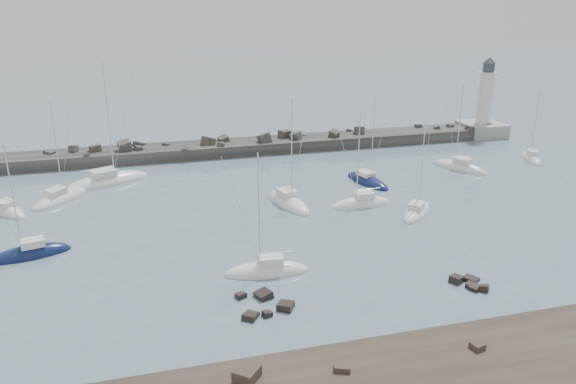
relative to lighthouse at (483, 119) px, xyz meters
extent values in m
plane|color=slate|center=(-47.00, -38.00, -3.09)|extent=(400.00, 400.00, 0.00)
cube|color=#2B231E|center=(-37.72, -57.25, -2.53)|extent=(1.06, 1.07, 0.42)
cube|color=#2B231E|center=(-54.32, -56.26, -2.33)|extent=(2.12, 2.14, 0.82)
cube|color=#2B231E|center=(-47.90, -56.97, -2.56)|extent=(1.36, 1.26, 0.37)
cube|color=black|center=(-49.46, -47.98, -3.14)|extent=(1.73, 1.80, 1.33)
cube|color=black|center=(-52.51, -48.56, -3.08)|extent=(1.69, 1.76, 0.97)
cube|color=black|center=(-51.18, -48.65, -2.97)|extent=(0.93, 0.82, 0.69)
cube|color=black|center=(-49.40, -47.63, -2.98)|extent=(0.96, 1.02, 0.65)
cube|color=black|center=(-52.67, -45.25, -3.03)|extent=(1.08, 1.07, 0.78)
cube|color=black|center=(-50.79, -45.67, -2.97)|extent=(1.74, 1.74, 1.05)
cube|color=black|center=(-33.57, -47.57, -2.85)|extent=(1.49, 1.41, 0.79)
cube|color=black|center=(-32.16, -47.67, -3.16)|extent=(1.73, 1.73, 0.83)
cube|color=black|center=(-32.86, -48.79, -2.94)|extent=(1.09, 1.12, 0.57)
cube|color=black|center=(-32.06, -49.57, -2.84)|extent=(1.16, 1.25, 0.77)
cube|color=black|center=(-32.76, -49.27, -3.08)|extent=(1.26, 1.17, 1.01)
cube|color=#2E2C29|center=(-54.50, 0.00, -2.89)|extent=(115.00, 6.00, 3.20)
cube|color=#2E2C29|center=(-49.46, -0.27, -1.01)|extent=(2.54, 2.09, 2.48)
cube|color=#2E2C29|center=(-69.60, 0.78, -0.93)|extent=(1.57, 1.80, 1.48)
cube|color=#2E2C29|center=(-3.80, -2.21, -1.30)|extent=(1.84, 1.78, 1.46)
cube|color=#2E2C29|center=(-60.16, -0.87, -1.18)|extent=(1.61, 1.39, 1.27)
cube|color=#2E2C29|center=(-35.18, -0.80, -0.87)|extent=(2.37, 2.18, 1.84)
cube|color=#2E2C29|center=(-24.73, 2.33, -1.42)|extent=(1.55, 1.48, 1.30)
cube|color=#2E2C29|center=(-28.56, -0.99, -0.82)|extent=(2.05, 2.27, 1.70)
cube|color=#2E2C29|center=(-60.01, 2.03, -1.42)|extent=(2.33, 2.30, 1.83)
cube|color=#2E2C29|center=(-6.11, 0.54, -1.09)|extent=(1.46, 1.41, 0.82)
cube|color=#2E2C29|center=(0.65, -0.96, -1.19)|extent=(1.43, 1.51, 1.11)
cube|color=#2E2C29|center=(-73.00, 0.64, -1.39)|extent=(1.95, 1.85, 1.21)
cube|color=#2E2C29|center=(-23.67, 0.14, -0.92)|extent=(2.01, 2.28, 1.96)
cube|color=#2E2C29|center=(-36.52, 0.99, -0.84)|extent=(2.44, 2.30, 1.51)
cube|color=#2E2C29|center=(-68.62, 0.20, -1.77)|extent=(1.36, 1.48, 0.98)
cube|color=#2E2C29|center=(-66.40, 0.20, -1.19)|extent=(2.10, 1.92, 1.85)
cube|color=#2E2C29|center=(-47.66, -1.94, -1.12)|extent=(1.48, 1.23, 1.20)
cube|color=#2E2C29|center=(-46.67, 1.30, -1.16)|extent=(1.95, 2.04, 1.65)
cube|color=#2E2C29|center=(-62.09, -0.63, -0.68)|extent=(2.42, 2.44, 2.07)
cube|color=#2E2C29|center=(-40.48, -1.22, -0.92)|extent=(2.43, 2.38, 2.51)
cube|color=#2E2C29|center=(-11.76, 1.77, -1.22)|extent=(1.23, 1.18, 1.06)
cube|color=#2E2C29|center=(-9.06, -0.13, -1.34)|extent=(1.46, 1.36, 1.29)
cube|color=#2E2C29|center=(-47.55, -1.60, -1.33)|extent=(1.15, 1.42, 1.12)
cube|color=#2E2C29|center=(-53.29, -2.56, -1.25)|extent=(1.16, 1.47, 0.97)
cube|color=#2E2C29|center=(-55.88, 1.02, -1.53)|extent=(1.66, 1.70, 1.33)
cube|color=#2E2C29|center=(-67.50, -2.44, -1.35)|extent=(1.03, 1.23, 0.96)
cube|color=#2E2C29|center=(-33.67, 1.63, -1.42)|extent=(2.55, 2.27, 1.71)
cube|color=#2E2C29|center=(-3.85, -1.81, -1.46)|extent=(2.06, 2.11, 1.31)
cube|color=gray|center=(0.00, 0.00, -2.29)|extent=(7.00, 7.00, 3.00)
cylinder|color=silver|center=(0.00, 0.00, 3.71)|extent=(2.50, 2.50, 9.00)
cylinder|color=silver|center=(0.00, 0.00, 8.13)|extent=(3.20, 3.20, 0.25)
cylinder|color=#353A3F|center=(0.00, 0.00, 9.01)|extent=(2.00, 2.00, 1.60)
cone|color=#353A3F|center=(0.00, 0.00, 10.31)|extent=(2.20, 2.20, 1.00)
ellipsoid|color=white|center=(-75.88, -18.48, -3.04)|extent=(6.64, 7.46, 1.95)
cube|color=silver|center=(-75.64, -18.78, -1.90)|extent=(2.54, 2.64, 0.62)
cylinder|color=silver|center=(-75.30, -19.20, -1.33)|extent=(1.99, 2.44, 0.09)
ellipsoid|color=#101A43|center=(-71.19, -31.96, -3.04)|extent=(8.03, 4.09, 2.17)
cube|color=silver|center=(-70.82, -31.88, -1.74)|extent=(2.45, 2.00, 0.76)
cylinder|color=silver|center=(-71.79, -32.10, 3.07)|extent=(0.13, 0.13, 10.38)
cylinder|color=silver|center=(-70.29, -31.75, -1.04)|extent=(3.02, 0.81, 0.11)
ellipsoid|color=white|center=(-70.10, -16.12, -3.04)|extent=(7.37, 8.15, 2.19)
cube|color=silver|center=(-70.37, -16.44, -1.75)|extent=(2.81, 2.90, 0.71)
cylinder|color=silver|center=(-69.67, -15.60, 3.57)|extent=(0.12, 0.12, 11.36)
cylinder|color=silver|center=(-70.74, -16.90, -1.09)|extent=(2.22, 2.66, 0.10)
ellipsoid|color=white|center=(-64.41, -10.48, -3.04)|extent=(11.81, 7.49, 2.64)
cube|color=silver|center=(-64.93, -10.69, -1.53)|extent=(3.79, 3.30, 0.77)
cylinder|color=silver|center=(-63.57, -10.14, 5.72)|extent=(0.13, 0.13, 15.28)
cylinder|color=silver|center=(-65.67, -10.99, -0.82)|extent=(4.24, 1.80, 0.11)
ellipsoid|color=white|center=(-49.56, -41.54, -3.04)|extent=(8.04, 3.23, 2.17)
cube|color=silver|center=(-49.17, -41.59, -1.75)|extent=(2.34, 1.80, 0.74)
cylinder|color=silver|center=(-50.18, -41.48, 3.16)|extent=(0.13, 0.13, 10.57)
cylinder|color=silver|center=(-48.62, -41.64, -1.06)|extent=(3.13, 0.43, 0.11)
ellipsoid|color=white|center=(-42.93, -24.89, -3.04)|extent=(4.94, 9.38, 2.33)
cube|color=silver|center=(-43.05, -24.45, -1.67)|extent=(2.38, 2.89, 0.76)
cylinder|color=silver|center=(-42.75, -25.58, 4.00)|extent=(0.13, 0.13, 12.11)
cylinder|color=silver|center=(-43.20, -23.85, -0.97)|extent=(1.01, 3.50, 0.11)
ellipsoid|color=white|center=(-29.23, -31.69, -3.04)|extent=(6.71, 6.95, 1.89)
cube|color=silver|center=(-29.48, -31.96, -1.94)|extent=(2.50, 2.52, 0.61)
cylinder|color=silver|center=(-28.82, -31.26, 2.74)|extent=(0.10, 0.10, 9.96)
cylinder|color=silver|center=(-29.83, -32.34, -1.37)|extent=(2.08, 2.21, 0.09)
ellipsoid|color=#101A43|center=(-30.38, -19.62, -3.04)|extent=(4.65, 8.72, 2.03)
cube|color=silver|center=(-30.49, -19.21, -1.87)|extent=(2.23, 2.69, 0.62)
cylinder|color=silver|center=(-30.21, -20.26, 3.45)|extent=(0.11, 0.11, 11.25)
cylinder|color=silver|center=(-30.64, -18.65, -1.30)|extent=(0.95, 3.24, 0.09)
ellipsoid|color=white|center=(-34.54, -27.54, -3.04)|extent=(7.78, 2.72, 2.15)
cube|color=silver|center=(-34.16, -27.52, -1.75)|extent=(2.22, 1.64, 0.74)
cylinder|color=silver|center=(-35.16, -27.57, 3.06)|extent=(0.13, 0.13, 10.38)
cylinder|color=silver|center=(-33.62, -27.50, -1.06)|extent=(3.08, 0.24, 0.11)
ellipsoid|color=white|center=(-14.91, -17.29, -3.04)|extent=(6.45, 8.69, 2.28)
cube|color=silver|center=(-14.70, -17.66, -1.69)|extent=(2.66, 2.91, 0.76)
cylinder|color=silver|center=(-15.24, -16.70, 3.66)|extent=(0.13, 0.13, 11.46)
cylinder|color=silver|center=(-14.41, -18.18, -0.99)|extent=(1.76, 3.02, 0.11)
ellipsoid|color=white|center=(-1.51, -15.87, -3.04)|extent=(4.60, 7.47, 1.99)
cube|color=silver|center=(-1.63, -16.20, -1.85)|extent=(2.06, 2.38, 0.69)
cylinder|color=silver|center=(-1.31, -15.33, 2.63)|extent=(0.12, 0.12, 9.66)
cylinder|color=silver|center=(-1.81, -16.67, -1.21)|extent=(1.10, 2.71, 0.10)
camera|label=1|loc=(-59.75, -86.63, 21.29)|focal=35.00mm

